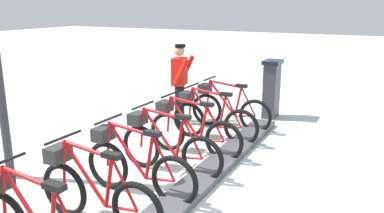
{
  "coord_description": "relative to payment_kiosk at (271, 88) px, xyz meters",
  "views": [
    {
      "loc": [
        -2.17,
        4.1,
        2.47
      ],
      "look_at": [
        0.5,
        -1.22,
        0.9
      ],
      "focal_mm": 36.71,
      "sensor_mm": 36.0,
      "label": 1
    }
  ],
  "objects": [
    {
      "name": "bike_docked_3",
      "position": [
        0.57,
        3.61,
        -0.24
      ],
      "size": [
        1.72,
        0.54,
        1.02
      ],
      "color": "black",
      "rests_on": "ground"
    },
    {
      "name": "bike_docked_4",
      "position": [
        0.57,
        4.42,
        -0.24
      ],
      "size": [
        1.72,
        0.54,
        1.02
      ],
      "color": "black",
      "rests_on": "ground"
    },
    {
      "name": "payment_kiosk",
      "position": [
        0.0,
        0.0,
        0.0
      ],
      "size": [
        0.36,
        0.52,
        1.28
      ],
      "color": "#38383D",
      "rests_on": "ground"
    },
    {
      "name": "bike_docked_0",
      "position": [
        0.57,
        1.18,
        -0.24
      ],
      "size": [
        1.72,
        0.54,
        1.02
      ],
      "color": "black",
      "rests_on": "ground"
    },
    {
      "name": "bike_docked_5",
      "position": [
        0.57,
        5.23,
        -0.24
      ],
      "size": [
        1.72,
        0.54,
        1.02
      ],
      "color": "black",
      "rests_on": "ground"
    },
    {
      "name": "bike_docked_1",
      "position": [
        0.57,
        1.99,
        -0.24
      ],
      "size": [
        1.72,
        0.54,
        1.02
      ],
      "color": "black",
      "rests_on": "ground"
    },
    {
      "name": "worker_near_rack",
      "position": [
        1.62,
        1.23,
        0.24
      ],
      "size": [
        0.5,
        0.68,
        1.66
      ],
      "color": "white",
      "rests_on": "ground"
    },
    {
      "name": "ground_plane",
      "position": [
        -0.05,
        4.23,
        -0.67
      ],
      "size": [
        60.0,
        60.0,
        0.0
      ],
      "primitive_type": "plane",
      "color": "beige"
    },
    {
      "name": "dock_rail_base",
      "position": [
        -0.05,
        4.23,
        -0.62
      ],
      "size": [
        0.44,
        7.28,
        0.1
      ],
      "primitive_type": "cube",
      "color": "#47474C",
      "rests_on": "ground"
    },
    {
      "name": "bike_docked_2",
      "position": [
        0.57,
        2.8,
        -0.24
      ],
      "size": [
        1.72,
        0.54,
        1.02
      ],
      "color": "black",
      "rests_on": "ground"
    }
  ]
}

